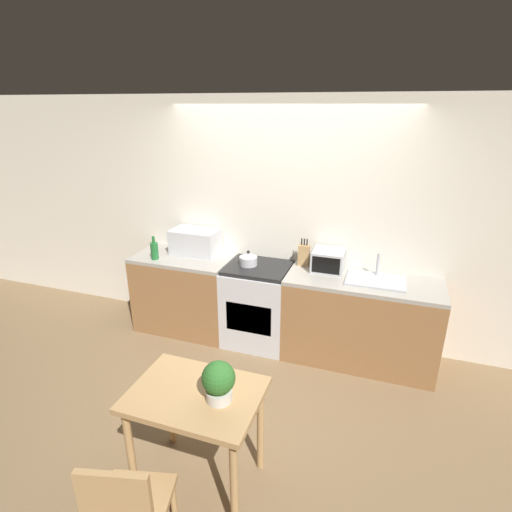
% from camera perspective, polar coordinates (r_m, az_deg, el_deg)
% --- Properties ---
extents(ground_plane, '(16.00, 16.00, 0.00)m').
position_cam_1_polar(ground_plane, '(3.94, -0.90, -18.44)').
color(ground_plane, brown).
extents(wall_back, '(10.00, 0.06, 2.60)m').
position_cam_1_polar(wall_back, '(4.33, 4.25, 4.78)').
color(wall_back, silver).
rests_on(wall_back, ground_plane).
extents(counter_left_run, '(1.10, 0.62, 0.90)m').
position_cam_1_polar(counter_left_run, '(4.72, -10.03, -5.12)').
color(counter_left_run, olive).
rests_on(counter_left_run, ground_plane).
extents(counter_right_run, '(1.49, 0.62, 0.90)m').
position_cam_1_polar(counter_right_run, '(4.22, 14.59, -8.89)').
color(counter_right_run, olive).
rests_on(counter_right_run, ground_plane).
extents(stove_range, '(0.68, 0.62, 0.90)m').
position_cam_1_polar(stove_range, '(4.39, 0.28, -6.90)').
color(stove_range, silver).
rests_on(stove_range, ground_plane).
extents(kettle, '(0.19, 0.19, 0.16)m').
position_cam_1_polar(kettle, '(4.21, -1.11, -0.43)').
color(kettle, '#B7B7BC').
rests_on(kettle, stove_range).
extents(microwave, '(0.52, 0.32, 0.28)m').
position_cam_1_polar(microwave, '(4.56, -8.69, 2.02)').
color(microwave, silver).
rests_on(microwave, counter_left_run).
extents(bottle, '(0.08, 0.08, 0.26)m').
position_cam_1_polar(bottle, '(4.50, -14.31, 0.80)').
color(bottle, '#1E662D').
rests_on(bottle, counter_left_run).
extents(knife_block, '(0.11, 0.07, 0.30)m').
position_cam_1_polar(knife_block, '(4.21, 6.85, 0.15)').
color(knife_block, tan).
rests_on(knife_block, counter_right_run).
extents(toaster_oven, '(0.32, 0.31, 0.21)m').
position_cam_1_polar(toaster_oven, '(4.13, 10.28, -0.61)').
color(toaster_oven, '#ADAFB5').
rests_on(toaster_oven, counter_right_run).
extents(sink_basin, '(0.56, 0.37, 0.24)m').
position_cam_1_polar(sink_basin, '(4.02, 16.75, -3.26)').
color(sink_basin, '#ADAFB5').
rests_on(sink_basin, counter_right_run).
extents(dining_table, '(0.84, 0.62, 0.77)m').
position_cam_1_polar(dining_table, '(2.81, -8.57, -20.56)').
color(dining_table, tan).
rests_on(dining_table, ground_plane).
extents(dining_chair, '(0.47, 0.47, 0.87)m').
position_cam_1_polar(dining_chair, '(2.60, -17.85, -31.18)').
color(dining_chair, tan).
rests_on(dining_chair, ground_plane).
extents(potted_plant, '(0.21, 0.21, 0.27)m').
position_cam_1_polar(potted_plant, '(2.58, -5.37, -17.34)').
color(potted_plant, beige).
rests_on(potted_plant, dining_table).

